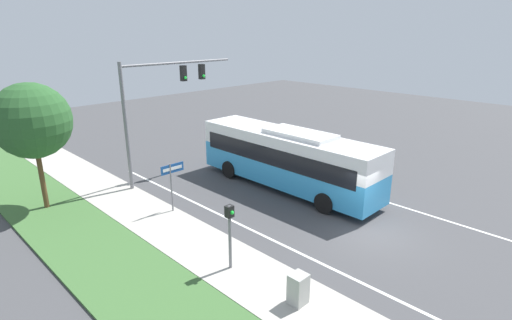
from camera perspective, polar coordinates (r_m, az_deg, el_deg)
ground_plane at (r=18.98m, az=15.44°, el=-9.72°), size 80.00×80.00×0.00m
sidewalk at (r=14.57m, az=2.52°, el=-18.06°), size 2.80×80.00×0.12m
lane_divider_near at (r=16.29m, az=8.89°, el=-14.20°), size 0.14×30.00×0.01m
lane_divider_far at (r=21.92m, az=20.19°, el=-6.30°), size 0.14×30.00×0.01m
bus at (r=22.44m, az=4.46°, el=0.53°), size 2.75×11.35×3.46m
signal_gantry at (r=23.42m, az=-13.63°, el=8.91°), size 7.43×0.41×7.09m
pedestrian_signal at (r=14.74m, az=-3.76°, el=-9.46°), size 0.28×0.34×2.66m
street_sign at (r=19.73m, az=-11.92°, el=-2.56°), size 1.26×0.08×2.57m
utility_cabinet at (r=13.67m, az=6.05°, el=-17.85°), size 0.57×0.52×1.06m
roadside_tree at (r=21.71m, az=-29.37°, el=4.88°), size 3.62×3.62×6.26m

